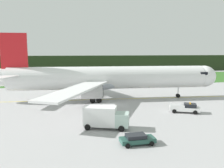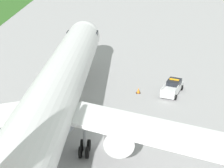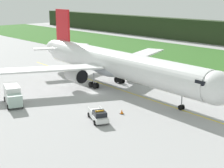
{
  "view_description": "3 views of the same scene",
  "coord_description": "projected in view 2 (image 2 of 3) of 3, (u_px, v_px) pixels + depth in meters",
  "views": [
    {
      "loc": [
        -8.53,
        -48.87,
        11.54
      ],
      "look_at": [
        1.48,
        6.39,
        3.58
      ],
      "focal_mm": 37.72,
      "sensor_mm": 36.0,
      "label": 1
    },
    {
      "loc": [
        -34.56,
        -0.51,
        20.79
      ],
      "look_at": [
        4.33,
        -0.34,
        4.86
      ],
      "focal_mm": 57.4,
      "sensor_mm": 36.0,
      "label": 2
    },
    {
      "loc": [
        51.8,
        -40.27,
        18.87
      ],
      "look_at": [
        9.24,
        -3.12,
        4.18
      ],
      "focal_mm": 55.23,
      "sensor_mm": 36.0,
      "label": 3
    }
  ],
  "objects": [
    {
      "name": "ground",
      "position": [
        109.0,
        139.0,
        39.86
      ],
      "size": [
        320.0,
        320.0,
        0.0
      ],
      "primitive_type": "plane",
      "color": "#A3A2A3"
    },
    {
      "name": "taxiway_centerline_main",
      "position": [
        58.0,
        136.0,
        40.38
      ],
      "size": [
        73.2,
        4.02,
        0.01
      ],
      "primitive_type": "cube",
      "rotation": [
        0.0,
        0.0,
        -0.05
      ],
      "color": "yellow",
      "rests_on": "ground"
    },
    {
      "name": "ops_pickup_truck",
      "position": [
        173.0,
        87.0,
        51.28
      ],
      "size": [
        5.78,
        3.97,
        1.94
      ],
      "color": "white",
      "rests_on": "ground"
    },
    {
      "name": "airliner",
      "position": [
        54.0,
        98.0,
        37.89
      ],
      "size": [
        55.82,
        47.67,
        15.45
      ],
      "color": "white",
      "rests_on": "ground"
    },
    {
      "name": "apron_cone",
      "position": [
        138.0,
        91.0,
        51.53
      ],
      "size": [
        0.62,
        0.62,
        0.78
      ],
      "color": "black",
      "rests_on": "ground"
    }
  ]
}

